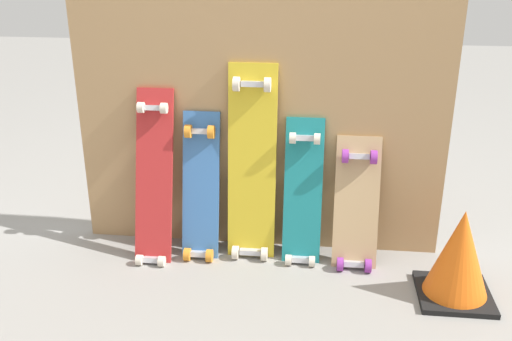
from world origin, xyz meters
name	(u,v)px	position (x,y,z in m)	size (l,w,h in m)	color
ground_plane	(258,248)	(0.00, 0.00, 0.00)	(12.00, 12.00, 0.00)	gray
plywood_wall_panel	(260,56)	(0.00, 0.07, 0.93)	(1.71, 0.04, 1.85)	tan
skateboard_red	(154,184)	(-0.47, -0.08, 0.35)	(0.17, 0.29, 0.85)	#B22626
skateboard_blue	(201,193)	(-0.26, -0.05, 0.30)	(0.17, 0.23, 0.74)	#386BAD
skateboard_yellow	(252,170)	(-0.02, -0.02, 0.42)	(0.22, 0.19, 0.96)	gold
skateboard_teal	(303,199)	(0.21, -0.04, 0.29)	(0.18, 0.21, 0.73)	#197A7F
skateboard_natural	(356,210)	(0.46, -0.06, 0.26)	(0.20, 0.24, 0.65)	tan
traffic_cone	(459,256)	(0.87, -0.31, 0.20)	(0.30, 0.30, 0.40)	black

